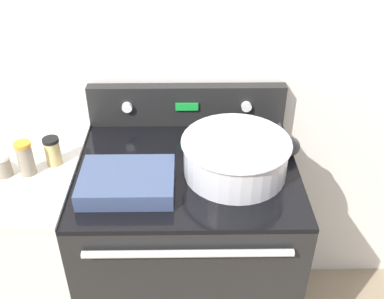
% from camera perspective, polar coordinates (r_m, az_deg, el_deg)
% --- Properties ---
extents(kitchen_wall, '(8.00, 0.05, 2.50)m').
position_cam_1_polar(kitchen_wall, '(1.77, -0.81, 13.05)').
color(kitchen_wall, silver).
rests_on(kitchen_wall, ground_plane).
extents(stove_range, '(0.78, 0.68, 0.94)m').
position_cam_1_polar(stove_range, '(1.92, -0.61, -13.52)').
color(stove_range, black).
rests_on(stove_range, ground_plane).
extents(control_panel, '(0.78, 0.07, 0.17)m').
position_cam_1_polar(control_panel, '(1.81, -0.75, 5.69)').
color(control_panel, black).
rests_on(control_panel, stove_range).
extents(side_counter, '(0.47, 0.65, 0.95)m').
position_cam_1_polar(side_counter, '(2.01, -19.26, -12.85)').
color(side_counter, silver).
rests_on(side_counter, ground_plane).
extents(mixing_bowl, '(0.37, 0.37, 0.13)m').
position_cam_1_polar(mixing_bowl, '(1.53, 5.44, -0.64)').
color(mixing_bowl, silver).
rests_on(mixing_bowl, stove_range).
extents(casserole_dish, '(0.31, 0.23, 0.06)m').
position_cam_1_polar(casserole_dish, '(1.49, -8.36, -3.94)').
color(casserole_dish, '#38476B').
rests_on(casserole_dish, stove_range).
extents(ladle, '(0.07, 0.30, 0.07)m').
position_cam_1_polar(ladle, '(1.69, 12.16, 0.59)').
color(ladle, '#333338').
rests_on(ladle, stove_range).
extents(spice_jar_black_cap, '(0.06, 0.06, 0.10)m').
position_cam_1_polar(spice_jar_black_cap, '(1.64, -17.38, -0.18)').
color(spice_jar_black_cap, tan).
rests_on(spice_jar_black_cap, side_counter).
extents(spice_jar_orange_cap, '(0.06, 0.06, 0.12)m').
position_cam_1_polar(spice_jar_orange_cap, '(1.61, -20.49, -1.03)').
color(spice_jar_orange_cap, gray).
rests_on(spice_jar_orange_cap, side_counter).
extents(spice_jar_white_cap, '(0.06, 0.06, 0.08)m').
position_cam_1_polar(spice_jar_white_cap, '(1.65, -23.00, -1.85)').
color(spice_jar_white_cap, gray).
rests_on(spice_jar_white_cap, side_counter).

